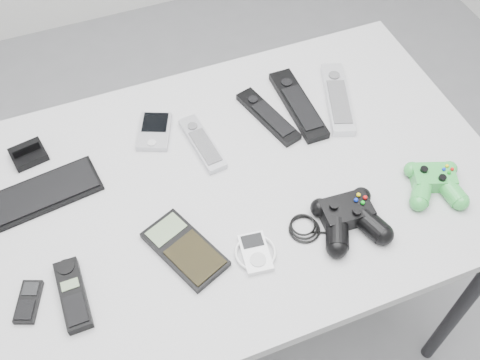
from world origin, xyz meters
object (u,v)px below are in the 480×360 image
object	(u,v)px
mp3_player	(255,253)
remote_black_a	(268,116)
remote_black_b	(298,104)
cordless_handset	(73,294)
remote_silver_a	(202,143)
remote_silver_b	(338,98)
desk	(235,199)
pda	(154,131)
mobile_phone	(28,302)
controller_green	(435,182)
controller_black	(349,217)
pda_keyboard	(45,193)
calculator	(185,249)

from	to	relation	value
mp3_player	remote_black_a	bearing A→B (deg)	70.65
remote_black_b	cordless_handset	bearing A→B (deg)	-153.26
remote_silver_a	remote_silver_b	world-z (taller)	remote_silver_b
desk	remote_silver_a	size ratio (longest dim) A/B	6.71
remote_black_a	remote_silver_b	world-z (taller)	remote_silver_b
mp3_player	remote_black_b	bearing A→B (deg)	61.05
remote_black_b	cordless_handset	xyz separation A→B (m)	(-0.61, -0.30, 0.00)
remote_silver_a	mp3_player	distance (m)	0.31
pda	mp3_player	bearing A→B (deg)	-52.69
mobile_phone	pda	bearing A→B (deg)	65.54
desk	remote_black_b	distance (m)	0.28
mp3_player	controller_green	size ratio (longest dim) A/B	0.66
mp3_player	controller_black	size ratio (longest dim) A/B	0.36
mp3_player	controller_green	xyz separation A→B (m)	(0.42, 0.01, 0.01)
remote_black_a	remote_silver_a	bearing A→B (deg)	172.24
remote_black_b	cordless_handset	size ratio (longest dim) A/B	1.59
pda_keyboard	mobile_phone	size ratio (longest dim) A/B	2.74
remote_black_b	remote_silver_b	distance (m)	0.10
remote_black_a	mobile_phone	size ratio (longest dim) A/B	2.29
mobile_phone	controller_black	distance (m)	0.65
pda_keyboard	pda	bearing A→B (deg)	9.62
remote_black_b	controller_green	bearing A→B (deg)	-61.69
remote_black_b	calculator	size ratio (longest dim) A/B	1.33
remote_silver_a	controller_black	size ratio (longest dim) A/B	0.70
pda	cordless_handset	bearing A→B (deg)	-103.87
remote_silver_b	calculator	distance (m)	0.55
calculator	desk	bearing A→B (deg)	16.28
pda	cordless_handset	size ratio (longest dim) A/B	0.75
desk	controller_black	distance (m)	0.28
pda	pda_keyboard	bearing A→B (deg)	-139.68
controller_black	remote_silver_a	bearing A→B (deg)	128.35
pda	remote_silver_a	size ratio (longest dim) A/B	0.65
remote_black_b	pda_keyboard	bearing A→B (deg)	-175.94
desk	remote_silver_a	bearing A→B (deg)	105.15
desk	controller_black	world-z (taller)	controller_black
pda_keyboard	remote_black_b	size ratio (longest dim) A/B	0.99
desk	mp3_player	xyz separation A→B (m)	(-0.03, -0.19, 0.08)
pda_keyboard	remote_black_b	xyz separation A→B (m)	(0.62, 0.04, 0.00)
remote_silver_b	mobile_phone	size ratio (longest dim) A/B	2.71
pda_keyboard	calculator	size ratio (longest dim) A/B	1.33
remote_silver_a	remote_black_b	distance (m)	0.26
remote_silver_b	controller_black	size ratio (longest dim) A/B	0.94
calculator	controller_black	world-z (taller)	controller_black
desk	mp3_player	world-z (taller)	mp3_player
remote_black_b	mp3_player	bearing A→B (deg)	-125.92
remote_silver_b	controller_green	size ratio (longest dim) A/B	1.72
remote_black_b	controller_black	world-z (taller)	controller_black
cordless_handset	calculator	bearing A→B (deg)	4.31
desk	calculator	xyz separation A→B (m)	(-0.16, -0.13, 0.08)
desk	cordless_handset	xyz separation A→B (m)	(-0.38, -0.14, 0.08)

